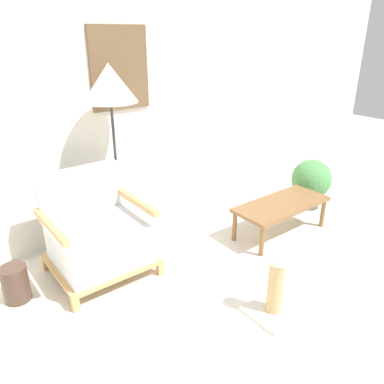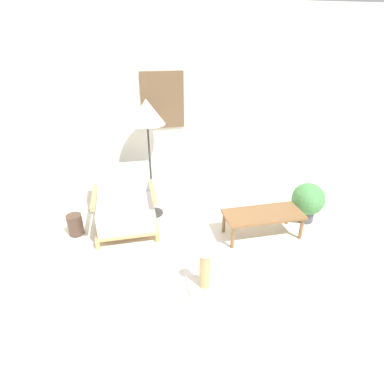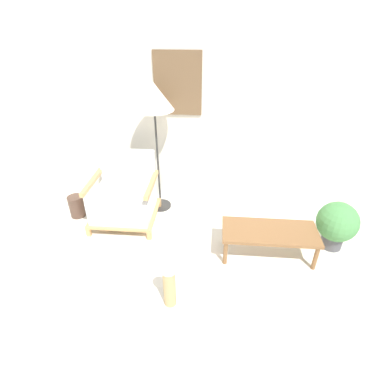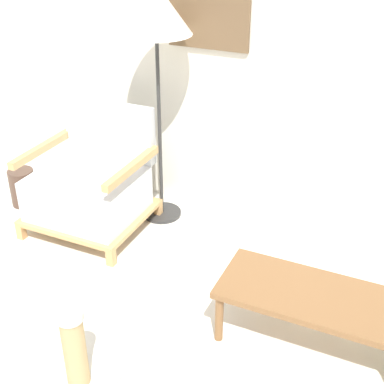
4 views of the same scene
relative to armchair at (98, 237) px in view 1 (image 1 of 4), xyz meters
name	(u,v)px [view 1 (image 1 of 4)]	position (x,y,z in m)	size (l,w,h in m)	color
ground_plane	(336,365)	(0.69, -1.78, -0.32)	(14.00, 14.00, 0.00)	silver
wall_back	(126,90)	(0.69, 0.64, 1.03)	(8.00, 0.09, 2.70)	silver
armchair	(98,237)	(0.00, 0.00, 0.00)	(0.77, 0.70, 0.83)	tan
floor_lamp	(110,89)	(0.37, 0.33, 1.10)	(0.45, 0.45, 1.62)	#2D2D2D
coffee_table	(282,206)	(1.69, -0.50, -0.03)	(0.99, 0.43, 0.33)	brown
vase	(16,284)	(-0.65, 0.03, -0.18)	(0.19, 0.19, 0.28)	#473328
potted_plant	(311,181)	(2.43, -0.30, 0.00)	(0.44, 0.44, 0.56)	#4C4C51
scratching_post	(274,295)	(0.74, -1.24, -0.16)	(0.33, 0.33, 0.47)	beige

